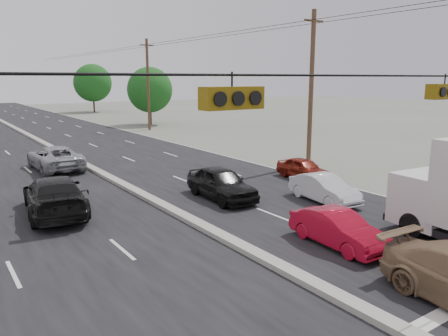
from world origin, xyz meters
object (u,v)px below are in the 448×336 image
(queue_car_a, at_px, (221,183))
(oncoming_near, at_px, (54,196))
(red_sedan, at_px, (338,229))
(oncoming_far, at_px, (55,158))
(utility_pole_right_b, at_px, (311,88))
(tree_right_mid, at_px, (150,90))
(tree_right_far, at_px, (93,83))
(queue_car_b, at_px, (324,189))
(utility_pole_right_c, at_px, (148,84))
(queue_car_e, at_px, (304,169))

(queue_car_a, bearing_deg, oncoming_near, 167.60)
(red_sedan, xyz_separation_m, oncoming_far, (-4.83, 19.01, 0.15))
(utility_pole_right_b, xyz_separation_m, tree_right_mid, (2.50, 30.00, -0.77))
(tree_right_far, distance_m, queue_car_b, 62.63)
(tree_right_mid, bearing_deg, utility_pole_right_c, -116.57)
(utility_pole_right_b, bearing_deg, oncoming_near, -174.62)
(tree_right_mid, height_order, queue_car_a, tree_right_mid)
(tree_right_mid, distance_m, red_sedan, 42.84)
(tree_right_far, bearing_deg, tree_right_mid, -92.29)
(red_sedan, xyz_separation_m, queue_car_a, (0.07, 7.33, 0.15))
(tree_right_mid, relative_size, oncoming_far, 1.29)
(tree_right_mid, xyz_separation_m, queue_car_b, (-8.30, -36.79, -3.70))
(utility_pole_right_b, relative_size, queue_car_b, 2.57)
(utility_pole_right_c, height_order, oncoming_far, utility_pole_right_c)
(utility_pole_right_b, distance_m, tree_right_mid, 30.11)
(tree_right_mid, bearing_deg, red_sedan, -106.43)
(queue_car_b, bearing_deg, utility_pole_right_c, 86.81)
(oncoming_near, height_order, oncoming_far, oncoming_near)
(queue_car_b, distance_m, oncoming_far, 17.17)
(utility_pole_right_c, relative_size, oncoming_near, 1.76)
(utility_pole_right_c, relative_size, red_sedan, 2.66)
(tree_right_far, distance_m, oncoming_near, 60.24)
(queue_car_e, bearing_deg, utility_pole_right_c, 85.46)
(queue_car_b, bearing_deg, queue_car_e, 64.28)
(utility_pole_right_b, distance_m, queue_car_a, 11.05)
(tree_right_mid, bearing_deg, queue_car_b, -102.71)
(utility_pole_right_c, height_order, red_sedan, utility_pole_right_c)
(utility_pole_right_c, xyz_separation_m, queue_car_e, (-3.24, -27.83, -4.49))
(queue_car_b, height_order, oncoming_near, oncoming_near)
(queue_car_e, distance_m, oncoming_far, 15.60)
(utility_pole_right_b, distance_m, utility_pole_right_c, 25.00)
(red_sedan, xyz_separation_m, queue_car_e, (6.33, 8.10, -0.00))
(queue_car_b, bearing_deg, oncoming_near, 161.70)
(tree_right_far, height_order, oncoming_near, tree_right_far)
(utility_pole_right_b, relative_size, oncoming_near, 1.76)
(queue_car_a, distance_m, oncoming_far, 12.67)
(tree_right_mid, relative_size, queue_car_e, 1.98)
(tree_right_mid, distance_m, queue_car_a, 35.86)
(oncoming_far, bearing_deg, utility_pole_right_b, 149.79)
(queue_car_a, relative_size, oncoming_far, 0.82)
(queue_car_a, bearing_deg, tree_right_far, 80.74)
(queue_car_b, relative_size, oncoming_near, 0.68)
(queue_car_a, bearing_deg, queue_car_e, 10.32)
(queue_car_e, bearing_deg, tree_right_mid, 82.18)
(utility_pole_right_c, xyz_separation_m, oncoming_near, (-16.75, -26.58, -4.28))
(utility_pole_right_b, bearing_deg, tree_right_far, 86.36)
(tree_right_far, height_order, red_sedan, tree_right_far)
(utility_pole_right_c, distance_m, queue_car_b, 32.62)
(queue_car_a, height_order, oncoming_far, queue_car_a)
(red_sedan, bearing_deg, oncoming_near, 130.82)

